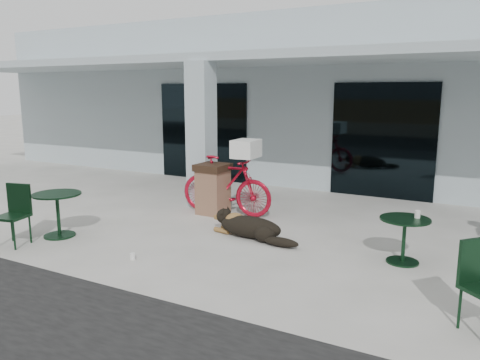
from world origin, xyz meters
The scene contains 15 objects.
ground centered at (0.00, 0.00, 0.00)m, with size 80.00×80.00×0.00m, color beige.
building centered at (0.00, 8.50, 2.25)m, with size 22.00×7.00×4.50m, color #A0AEB5.
storefront_glass_left centered at (-3.20, 4.98, 1.35)m, with size 2.80×0.06×2.70m, color black.
storefront_glass_right centered at (1.80, 4.98, 1.35)m, with size 2.40×0.06×2.70m, color black.
column centered at (-1.50, 2.30, 1.56)m, with size 0.50×0.50×3.12m, color #A0AEB5.
overhang centered at (0.00, 3.60, 3.21)m, with size 22.00×2.80×0.18m, color #A0AEB5.
bicycle centered at (-0.66, 1.90, 0.60)m, with size 0.57×2.00×1.20m, color #B00E25.
laundry_basket centered at (-0.21, 1.93, 1.38)m, with size 0.60×0.44×0.35m, color white.
dog centered at (0.52, 0.70, 0.22)m, with size 1.32×0.44×0.44m, color black, non-canonical shape.
cup_near_dog centered at (-0.56, -1.08, 0.05)m, with size 0.08×0.08×0.10m, color white.
cafe_table_near centered at (-2.47, -0.80, 0.39)m, with size 0.82×0.82×0.77m, color black, non-canonical shape.
cafe_chair_near centered at (-2.74, -1.50, 0.50)m, with size 0.45×0.50×1.00m, color black, non-canonical shape.
cafe_table_far centered at (3.05, 0.73, 0.34)m, with size 0.73×0.73×0.68m, color black, non-canonical shape.
cup_on_table centered at (3.20, 0.83, 0.74)m, with size 0.08×0.08×0.11m, color white.
trash_receptacle centered at (-0.91, 1.80, 0.52)m, with size 0.61×0.61×1.04m, color brown, non-canonical shape.
Camera 1 is at (4.06, -6.21, 2.52)m, focal length 35.00 mm.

